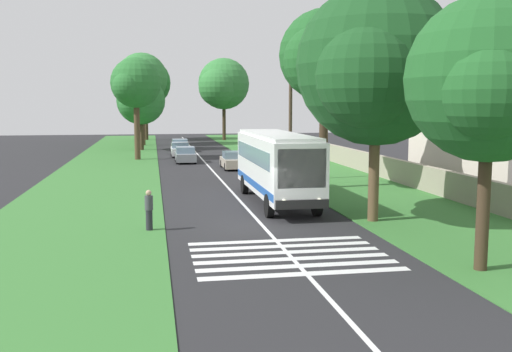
{
  "coord_description": "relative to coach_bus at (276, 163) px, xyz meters",
  "views": [
    {
      "loc": [
        -23.99,
        4.63,
        5.26
      ],
      "look_at": [
        5.17,
        -0.54,
        1.6
      ],
      "focal_mm": 40.93,
      "sensor_mm": 36.0,
      "label": 1
    }
  ],
  "objects": [
    {
      "name": "ground",
      "position": [
        -6.2,
        1.8,
        -2.15
      ],
      "size": [
        160.0,
        160.0,
        0.0
      ],
      "primitive_type": "plane",
      "color": "#262628"
    },
    {
      "name": "grass_verge_left",
      "position": [
        8.8,
        10.0,
        -2.13
      ],
      "size": [
        120.0,
        8.0,
        0.04
      ],
      "primitive_type": "cube",
      "color": "#387533",
      "rests_on": "ground"
    },
    {
      "name": "grass_verge_right",
      "position": [
        8.8,
        -6.4,
        -2.13
      ],
      "size": [
        120.0,
        8.0,
        0.04
      ],
      "primitive_type": "cube",
      "color": "#387533",
      "rests_on": "ground"
    },
    {
      "name": "centre_line",
      "position": [
        8.8,
        1.8,
        -2.14
      ],
      "size": [
        110.0,
        0.16,
        0.01
      ],
      "primitive_type": "cube",
      "color": "silver",
      "rests_on": "ground"
    },
    {
      "name": "coach_bus",
      "position": [
        0.0,
        0.0,
        0.0
      ],
      "size": [
        11.16,
        2.62,
        3.73
      ],
      "color": "white",
      "rests_on": "ground"
    },
    {
      "name": "zebra_crossing",
      "position": [
        -10.82,
        1.8,
        -2.14
      ],
      "size": [
        4.95,
        6.8,
        0.01
      ],
      "color": "silver",
      "rests_on": "ground"
    },
    {
      "name": "trailing_car_0",
      "position": [
        16.8,
        -0.02,
        -1.48
      ],
      "size": [
        4.3,
        1.78,
        1.43
      ],
      "color": "#B7A893",
      "rests_on": "ground"
    },
    {
      "name": "trailing_car_1",
      "position": [
        22.72,
        3.56,
        -1.48
      ],
      "size": [
        4.3,
        1.78,
        1.43
      ],
      "color": "gray",
      "rests_on": "ground"
    },
    {
      "name": "trailing_car_2",
      "position": [
        29.12,
        3.73,
        -1.48
      ],
      "size": [
        4.3,
        1.78,
        1.43
      ],
      "color": "silver",
      "rests_on": "ground"
    },
    {
      "name": "trailing_car_3",
      "position": [
        34.51,
        3.5,
        -1.48
      ],
      "size": [
        4.3,
        1.78,
        1.43
      ],
      "color": "silver",
      "rests_on": "ground"
    },
    {
      "name": "roadside_tree_left_0",
      "position": [
        56.66,
        7.56,
        5.99
      ],
      "size": [
        8.71,
        7.32,
        11.92
      ],
      "color": "#3D2D1E",
      "rests_on": "grass_verge_left"
    },
    {
      "name": "roadside_tree_left_1",
      "position": [
        45.66,
        7.81,
        6.14
      ],
      "size": [
        7.79,
        6.4,
        11.65
      ],
      "color": "#4C3826",
      "rests_on": "grass_verge_left"
    },
    {
      "name": "roadside_tree_left_2",
      "position": [
        37.79,
        7.78,
        3.4
      ],
      "size": [
        6.09,
        5.48,
        8.36
      ],
      "color": "#3D2D1E",
      "rests_on": "grass_verge_left"
    },
    {
      "name": "roadside_tree_left_3",
      "position": [
        26.07,
        7.98,
        4.95
      ],
      "size": [
        5.32,
        4.71,
        9.56
      ],
      "color": "#4C3826",
      "rests_on": "grass_verge_left"
    },
    {
      "name": "roadside_tree_right_0",
      "position": [
        -5.51,
        -3.11,
        4.61
      ],
      "size": [
        8.42,
        7.05,
        10.43
      ],
      "color": "brown",
      "rests_on": "grass_verge_right"
    },
    {
      "name": "roadside_tree_right_1",
      "position": [
        -13.56,
        -3.64,
        3.76
      ],
      "size": [
        5.96,
        5.15,
        8.57
      ],
      "color": "#3D2D1E",
      "rests_on": "grass_verge_right"
    },
    {
      "name": "roadside_tree_right_2",
      "position": [
        54.34,
        -3.59,
        5.76
      ],
      "size": [
        9.36,
        7.47,
        11.79
      ],
      "color": "#3D2D1E",
      "rests_on": "grass_verge_right"
    },
    {
      "name": "roadside_tree_right_3",
      "position": [
        4.69,
        -3.85,
        5.91
      ],
      "size": [
        6.75,
        5.67,
        11.01
      ],
      "color": "#3D2D1E",
      "rests_on": "grass_verge_right"
    },
    {
      "name": "utility_pole",
      "position": [
        8.94,
        -2.91,
        2.43
      ],
      "size": [
        0.24,
        1.4,
        8.79
      ],
      "color": "#473828",
      "rests_on": "grass_verge_right"
    },
    {
      "name": "roadside_wall",
      "position": [
        13.8,
        -9.8,
        -1.34
      ],
      "size": [
        70.0,
        0.4,
        1.53
      ],
      "primitive_type": "cube",
      "color": "#9E937F",
      "rests_on": "grass_verge_right"
    },
    {
      "name": "roadside_building",
      "position": [
        4.9,
        -15.68,
        1.07
      ],
      "size": [
        13.28,
        6.63,
        6.36
      ],
      "color": "beige",
      "rests_on": "ground"
    },
    {
      "name": "pedestrian",
      "position": [
        -5.92,
        6.65,
        -1.24
      ],
      "size": [
        0.34,
        0.34,
        1.69
      ],
      "color": "#26262D",
      "rests_on": "grass_verge_left"
    }
  ]
}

